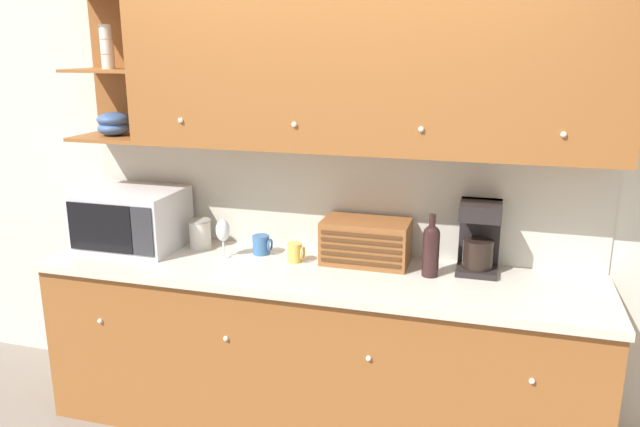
{
  "coord_description": "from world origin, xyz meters",
  "views": [
    {
      "loc": [
        0.87,
        -3.2,
        2.03
      ],
      "look_at": [
        0.0,
        -0.23,
        1.18
      ],
      "focal_mm": 35.0,
      "sensor_mm": 36.0,
      "label": 1
    }
  ],
  "objects_px": {
    "storage_canister": "(200,234)",
    "coffee_maker": "(479,236)",
    "wine_glass": "(223,232)",
    "mug_blue_second": "(262,245)",
    "bread_box": "(366,242)",
    "microwave": "(132,218)",
    "wine_bottle": "(431,248)",
    "mug": "(295,253)"
  },
  "relations": [
    {
      "from": "storage_canister",
      "to": "coffee_maker",
      "type": "xyz_separation_m",
      "value": [
        1.52,
        0.06,
        0.1
      ]
    },
    {
      "from": "storage_canister",
      "to": "wine_glass",
      "type": "relative_size",
      "value": 0.77
    },
    {
      "from": "mug_blue_second",
      "to": "bread_box",
      "type": "distance_m",
      "value": 0.58
    },
    {
      "from": "microwave",
      "to": "wine_bottle",
      "type": "relative_size",
      "value": 1.73
    },
    {
      "from": "coffee_maker",
      "to": "microwave",
      "type": "bearing_deg",
      "value": -175.61
    },
    {
      "from": "wine_glass",
      "to": "coffee_maker",
      "type": "relative_size",
      "value": 0.59
    },
    {
      "from": "mug_blue_second",
      "to": "mug",
      "type": "bearing_deg",
      "value": -17.98
    },
    {
      "from": "wine_glass",
      "to": "wine_bottle",
      "type": "bearing_deg",
      "value": 1.38
    },
    {
      "from": "microwave",
      "to": "bread_box",
      "type": "distance_m",
      "value": 1.33
    },
    {
      "from": "storage_canister",
      "to": "coffee_maker",
      "type": "bearing_deg",
      "value": 2.21
    },
    {
      "from": "mug_blue_second",
      "to": "mug",
      "type": "relative_size",
      "value": 1.03
    },
    {
      "from": "storage_canister",
      "to": "mug_blue_second",
      "type": "distance_m",
      "value": 0.37
    },
    {
      "from": "bread_box",
      "to": "wine_bottle",
      "type": "height_order",
      "value": "wine_bottle"
    },
    {
      "from": "mug_blue_second",
      "to": "bread_box",
      "type": "xyz_separation_m",
      "value": [
        0.58,
        0.02,
        0.06
      ]
    },
    {
      "from": "coffee_maker",
      "to": "mug",
      "type": "bearing_deg",
      "value": -171.8
    },
    {
      "from": "mug_blue_second",
      "to": "bread_box",
      "type": "relative_size",
      "value": 0.23
    },
    {
      "from": "storage_canister",
      "to": "mug",
      "type": "height_order",
      "value": "storage_canister"
    },
    {
      "from": "microwave",
      "to": "mug_blue_second",
      "type": "distance_m",
      "value": 0.76
    },
    {
      "from": "mug_blue_second",
      "to": "mug",
      "type": "height_order",
      "value": "mug_blue_second"
    },
    {
      "from": "mug",
      "to": "coffee_maker",
      "type": "height_order",
      "value": "coffee_maker"
    },
    {
      "from": "microwave",
      "to": "mug",
      "type": "xyz_separation_m",
      "value": [
        0.96,
        0.01,
        -0.11
      ]
    },
    {
      "from": "mug",
      "to": "wine_bottle",
      "type": "relative_size",
      "value": 0.32
    },
    {
      "from": "mug",
      "to": "microwave",
      "type": "bearing_deg",
      "value": -179.3
    },
    {
      "from": "storage_canister",
      "to": "wine_glass",
      "type": "height_order",
      "value": "wine_glass"
    },
    {
      "from": "mug",
      "to": "coffee_maker",
      "type": "distance_m",
      "value": 0.95
    },
    {
      "from": "microwave",
      "to": "coffee_maker",
      "type": "height_order",
      "value": "coffee_maker"
    },
    {
      "from": "wine_glass",
      "to": "bread_box",
      "type": "height_order",
      "value": "bread_box"
    },
    {
      "from": "wine_glass",
      "to": "wine_bottle",
      "type": "xyz_separation_m",
      "value": [
        1.1,
        0.03,
        0.0
      ]
    },
    {
      "from": "wine_glass",
      "to": "wine_bottle",
      "type": "height_order",
      "value": "wine_bottle"
    },
    {
      "from": "storage_canister",
      "to": "wine_glass",
      "type": "xyz_separation_m",
      "value": [
        0.19,
        -0.11,
        0.06
      ]
    },
    {
      "from": "microwave",
      "to": "wine_bottle",
      "type": "height_order",
      "value": "microwave"
    },
    {
      "from": "microwave",
      "to": "bread_box",
      "type": "relative_size",
      "value": 1.22
    },
    {
      "from": "mug_blue_second",
      "to": "bread_box",
      "type": "bearing_deg",
      "value": 1.97
    },
    {
      "from": "bread_box",
      "to": "coffee_maker",
      "type": "relative_size",
      "value": 1.25
    },
    {
      "from": "storage_canister",
      "to": "bread_box",
      "type": "xyz_separation_m",
      "value": [
        0.95,
        0.02,
        0.03
      ]
    },
    {
      "from": "bread_box",
      "to": "wine_glass",
      "type": "bearing_deg",
      "value": -170.68
    },
    {
      "from": "storage_canister",
      "to": "wine_bottle",
      "type": "distance_m",
      "value": 1.3
    },
    {
      "from": "microwave",
      "to": "wine_glass",
      "type": "bearing_deg",
      "value": -2.18
    },
    {
      "from": "storage_canister",
      "to": "bread_box",
      "type": "height_order",
      "value": "bread_box"
    },
    {
      "from": "mug_blue_second",
      "to": "microwave",
      "type": "bearing_deg",
      "value": -173.7
    },
    {
      "from": "bread_box",
      "to": "coffee_maker",
      "type": "bearing_deg",
      "value": 4.33
    },
    {
      "from": "wine_glass",
      "to": "mug",
      "type": "xyz_separation_m",
      "value": [
        0.4,
        0.03,
        -0.09
      ]
    }
  ]
}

